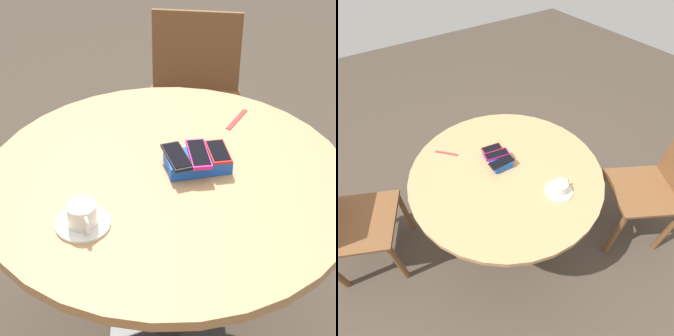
{
  "view_description": "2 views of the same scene",
  "coord_description": "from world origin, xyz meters",
  "views": [
    {
      "loc": [
        0.42,
        1.23,
        1.69
      ],
      "look_at": [
        0.0,
        0.0,
        0.75
      ],
      "focal_mm": 60.0,
      "sensor_mm": 36.0,
      "label": 1
    },
    {
      "loc": [
        0.81,
        -0.56,
        1.8
      ],
      "look_at": [
        0.0,
        0.0,
        0.75
      ],
      "focal_mm": 28.0,
      "sensor_mm": 36.0,
      "label": 2
    }
  ],
  "objects": [
    {
      "name": "ground_plane",
      "position": [
        0.0,
        0.0,
        0.0
      ],
      "size": [
        8.0,
        8.0,
        0.0
      ],
      "primitive_type": "plane",
      "color": "#42382D"
    },
    {
      "name": "round_table",
      "position": [
        0.0,
        0.0,
        0.63
      ],
      "size": [
        1.07,
        1.07,
        0.73
      ],
      "color": "#2D2D2D",
      "rests_on": "ground_plane"
    },
    {
      "name": "phone_box",
      "position": [
        -0.09,
        -0.0,
        0.75
      ],
      "size": [
        0.19,
        0.13,
        0.04
      ],
      "color": "blue",
      "rests_on": "round_table"
    },
    {
      "name": "phone_red",
      "position": [
        -0.15,
        0.01,
        0.78
      ],
      "size": [
        0.07,
        0.12,
        0.01
      ],
      "color": "red",
      "rests_on": "phone_box"
    },
    {
      "name": "phone_magenta",
      "position": [
        -0.09,
        0.0,
        0.78
      ],
      "size": [
        0.08,
        0.15,
        0.01
      ],
      "color": "#D11975",
      "rests_on": "phone_box"
    },
    {
      "name": "phone_black",
      "position": [
        -0.03,
        -0.01,
        0.78
      ],
      "size": [
        0.06,
        0.14,
        0.01
      ],
      "color": "black",
      "rests_on": "phone_box"
    },
    {
      "name": "saucer",
      "position": [
        0.28,
        0.14,
        0.74
      ],
      "size": [
        0.14,
        0.14,
        0.01
      ],
      "primitive_type": "cylinder",
      "color": "silver",
      "rests_on": "round_table"
    },
    {
      "name": "coffee_cup",
      "position": [
        0.28,
        0.14,
        0.77
      ],
      "size": [
        0.08,
        0.11,
        0.06
      ],
      "color": "silver",
      "rests_on": "saucer"
    },
    {
      "name": "lanyard_strap",
      "position": [
        -0.31,
        -0.21,
        0.73
      ],
      "size": [
        0.12,
        0.11,
        0.0
      ],
      "primitive_type": "cube",
      "rotation": [
        0.0,
        0.0,
        0.73
      ],
      "color": "red",
      "rests_on": "round_table"
    },
    {
      "name": "chair_near_window",
      "position": [
        0.48,
        0.83,
        0.49
      ],
      "size": [
        0.55,
        0.55,
        0.93
      ],
      "color": "brown",
      "rests_on": "ground_plane"
    },
    {
      "name": "chair_far_side",
      "position": [
        -0.42,
        -0.87,
        0.43
      ],
      "size": [
        0.57,
        0.57,
        0.81
      ],
      "color": "brown",
      "rests_on": "ground_plane"
    }
  ]
}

